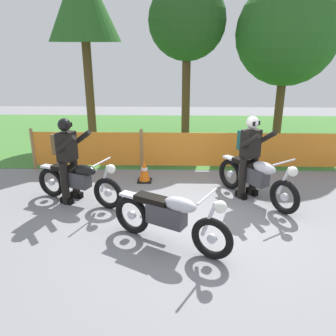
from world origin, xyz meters
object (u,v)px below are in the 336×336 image
object	(u,v)px
motorcycle_third	(170,217)
traffic_cone	(144,171)
motorcycle_trailing	(79,181)
rider_trailing	(67,156)
rider_lead	(250,153)
motorcycle_lead	(256,178)

from	to	relation	value
motorcycle_third	traffic_cone	bearing A→B (deg)	132.81
motorcycle_trailing	rider_trailing	distance (m)	0.54
motorcycle_trailing	traffic_cone	bearing A→B (deg)	66.17
rider_lead	traffic_cone	bearing A→B (deg)	-144.28
motorcycle_third	rider_lead	size ratio (longest dim) A/B	1.12
rider_lead	traffic_cone	size ratio (longest dim) A/B	3.19
rider_trailing	traffic_cone	size ratio (longest dim) A/B	3.19
motorcycle_trailing	rider_lead	distance (m)	3.45
motorcycle_trailing	rider_lead	xyz separation A→B (m)	(3.40, 0.38, 0.49)
motorcycle_lead	motorcycle_trailing	bearing A→B (deg)	-121.87
motorcycle_lead	rider_lead	world-z (taller)	rider_lead
rider_trailing	traffic_cone	distance (m)	1.89
motorcycle_trailing	traffic_cone	xyz separation A→B (m)	(1.19, 1.15, -0.20)
motorcycle_lead	motorcycle_trailing	world-z (taller)	motorcycle_lead
motorcycle_third	rider_lead	xyz separation A→B (m)	(1.56, 1.90, 0.47)
motorcycle_third	motorcycle_trailing	bearing A→B (deg)	169.59
motorcycle_lead	traffic_cone	world-z (taller)	motorcycle_lead
motorcycle_lead	traffic_cone	xyz separation A→B (m)	(-2.34, 0.96, -0.22)
motorcycle_trailing	motorcycle_third	size ratio (longest dim) A/B	1.00
traffic_cone	rider_lead	bearing A→B (deg)	-19.27
motorcycle_third	rider_trailing	world-z (taller)	rider_trailing
rider_trailing	traffic_cone	world-z (taller)	rider_trailing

